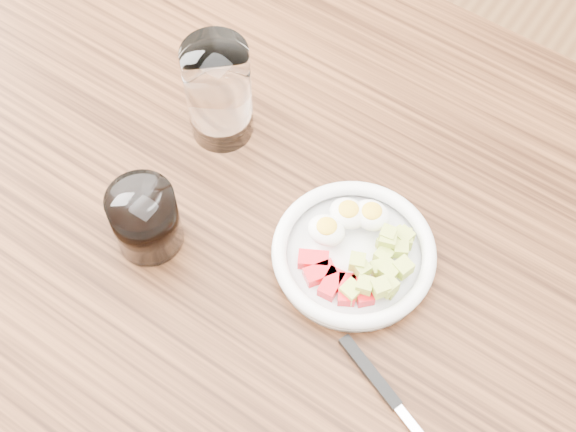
# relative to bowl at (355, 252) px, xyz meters

# --- Properties ---
(ground) EXTENTS (4.00, 4.00, 0.00)m
(ground) POSITION_rel_bowl_xyz_m (-0.08, -0.02, -0.79)
(ground) COLOR brown
(ground) RESTS_ON ground
(dining_table) EXTENTS (1.50, 0.90, 0.77)m
(dining_table) POSITION_rel_bowl_xyz_m (-0.08, -0.02, -0.12)
(dining_table) COLOR brown
(dining_table) RESTS_ON ground
(bowl) EXTENTS (0.19, 0.19, 0.05)m
(bowl) POSITION_rel_bowl_xyz_m (0.00, 0.00, 0.00)
(bowl) COLOR white
(bowl) RESTS_ON dining_table
(fork) EXTENTS (0.19, 0.08, 0.01)m
(fork) POSITION_rel_bowl_xyz_m (0.11, -0.12, -0.01)
(fork) COLOR black
(fork) RESTS_ON dining_table
(water_glass) EXTENTS (0.08, 0.08, 0.15)m
(water_glass) POSITION_rel_bowl_xyz_m (-0.24, 0.07, 0.06)
(water_glass) COLOR white
(water_glass) RESTS_ON dining_table
(coffee_glass) EXTENTS (0.08, 0.08, 0.09)m
(coffee_glass) POSITION_rel_bowl_xyz_m (-0.22, -0.11, 0.03)
(coffee_glass) COLOR white
(coffee_glass) RESTS_ON dining_table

